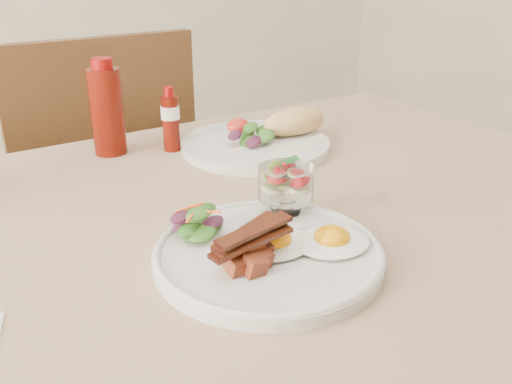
{
  "coord_description": "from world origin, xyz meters",
  "views": [
    {
      "loc": [
        -0.36,
        -0.64,
        1.11
      ],
      "look_at": [
        -0.01,
        -0.08,
        0.82
      ],
      "focal_mm": 40.0,
      "sensor_mm": 36.0,
      "label": 1
    }
  ],
  "objects_px": {
    "chair_far": "(100,197)",
    "ketchup_bottle": "(107,110)",
    "main_plate": "(268,256)",
    "fruit_cup": "(286,183)",
    "second_plate": "(265,138)",
    "table": "(231,268)",
    "hot_sauce_bottle": "(171,120)"
  },
  "relations": [
    {
      "from": "chair_far",
      "to": "ketchup_bottle",
      "type": "relative_size",
      "value": 5.36
    },
    {
      "from": "main_plate",
      "to": "fruit_cup",
      "type": "height_order",
      "value": "fruit_cup"
    },
    {
      "from": "main_plate",
      "to": "second_plate",
      "type": "distance_m",
      "value": 0.42
    },
    {
      "from": "second_plate",
      "to": "main_plate",
      "type": "bearing_deg",
      "value": -122.33
    },
    {
      "from": "table",
      "to": "main_plate",
      "type": "xyz_separation_m",
      "value": [
        -0.03,
        -0.14,
        0.1
      ]
    },
    {
      "from": "chair_far",
      "to": "table",
      "type": "bearing_deg",
      "value": -90.0
    },
    {
      "from": "ketchup_bottle",
      "to": "hot_sauce_bottle",
      "type": "bearing_deg",
      "value": -24.49
    },
    {
      "from": "table",
      "to": "second_plate",
      "type": "distance_m",
      "value": 0.31
    },
    {
      "from": "fruit_cup",
      "to": "ketchup_bottle",
      "type": "height_order",
      "value": "ketchup_bottle"
    },
    {
      "from": "fruit_cup",
      "to": "second_plate",
      "type": "distance_m",
      "value": 0.32
    },
    {
      "from": "fruit_cup",
      "to": "hot_sauce_bottle",
      "type": "relative_size",
      "value": 0.65
    },
    {
      "from": "main_plate",
      "to": "hot_sauce_bottle",
      "type": "bearing_deg",
      "value": 80.81
    },
    {
      "from": "chair_far",
      "to": "main_plate",
      "type": "xyz_separation_m",
      "value": [
        -0.03,
        -0.8,
        0.24
      ]
    },
    {
      "from": "main_plate",
      "to": "second_plate",
      "type": "height_order",
      "value": "second_plate"
    },
    {
      "from": "fruit_cup",
      "to": "ketchup_bottle",
      "type": "xyz_separation_m",
      "value": [
        -0.11,
        0.41,
        0.02
      ]
    },
    {
      "from": "chair_far",
      "to": "second_plate",
      "type": "bearing_deg",
      "value": -65.89
    },
    {
      "from": "second_plate",
      "to": "ketchup_bottle",
      "type": "height_order",
      "value": "ketchup_bottle"
    },
    {
      "from": "fruit_cup",
      "to": "hot_sauce_bottle",
      "type": "height_order",
      "value": "hot_sauce_bottle"
    },
    {
      "from": "ketchup_bottle",
      "to": "hot_sauce_bottle",
      "type": "distance_m",
      "value": 0.11
    },
    {
      "from": "chair_far",
      "to": "hot_sauce_bottle",
      "type": "height_order",
      "value": "chair_far"
    },
    {
      "from": "main_plate",
      "to": "chair_far",
      "type": "bearing_deg",
      "value": 88.18
    },
    {
      "from": "ketchup_bottle",
      "to": "hot_sauce_bottle",
      "type": "xyz_separation_m",
      "value": [
        0.1,
        -0.05,
        -0.02
      ]
    },
    {
      "from": "table",
      "to": "ketchup_bottle",
      "type": "height_order",
      "value": "ketchup_bottle"
    },
    {
      "from": "table",
      "to": "ketchup_bottle",
      "type": "xyz_separation_m",
      "value": [
        -0.06,
        0.34,
        0.17
      ]
    },
    {
      "from": "main_plate",
      "to": "hot_sauce_bottle",
      "type": "relative_size",
      "value": 2.33
    },
    {
      "from": "chair_far",
      "to": "hot_sauce_bottle",
      "type": "bearing_deg",
      "value": -83.01
    },
    {
      "from": "table",
      "to": "fruit_cup",
      "type": "bearing_deg",
      "value": -49.76
    },
    {
      "from": "chair_far",
      "to": "fruit_cup",
      "type": "xyz_separation_m",
      "value": [
        0.05,
        -0.73,
        0.29
      ]
    },
    {
      "from": "chair_far",
      "to": "main_plate",
      "type": "relative_size",
      "value": 3.32
    },
    {
      "from": "main_plate",
      "to": "fruit_cup",
      "type": "distance_m",
      "value": 0.12
    },
    {
      "from": "main_plate",
      "to": "ketchup_bottle",
      "type": "distance_m",
      "value": 0.49
    },
    {
      "from": "chair_far",
      "to": "ketchup_bottle",
      "type": "xyz_separation_m",
      "value": [
        -0.06,
        -0.32,
        0.31
      ]
    }
  ]
}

